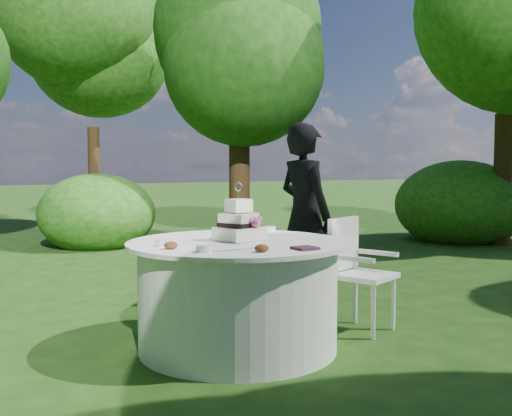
# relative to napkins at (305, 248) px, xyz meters

# --- Properties ---
(ground) EXTENTS (80.00, 80.00, 0.00)m
(ground) POSITION_rel_napkins_xyz_m (-0.17, 0.59, -0.78)
(ground) COLOR #18370F
(ground) RESTS_ON ground
(napkins) EXTENTS (0.14, 0.14, 0.02)m
(napkins) POSITION_rel_napkins_xyz_m (0.00, 0.00, 0.00)
(napkins) COLOR #401B30
(napkins) RESTS_ON table
(feather_plume) EXTENTS (0.48, 0.07, 0.01)m
(feather_plume) POSITION_rel_napkins_xyz_m (-0.38, 0.23, -0.00)
(feather_plume) COLOR white
(feather_plume) RESTS_ON table
(guest) EXTENTS (0.46, 0.65, 1.69)m
(guest) POSITION_rel_napkins_xyz_m (1.01, 1.44, 0.07)
(guest) COLOR black
(guest) RESTS_ON ground
(table) EXTENTS (1.56, 1.56, 0.77)m
(table) POSITION_rel_napkins_xyz_m (-0.17, 0.59, -0.39)
(table) COLOR white
(table) RESTS_ON ground
(cake) EXTENTS (0.32, 0.32, 0.41)m
(cake) POSITION_rel_napkins_xyz_m (-0.14, 0.62, 0.10)
(cake) COLOR white
(cake) RESTS_ON table
(chair) EXTENTS (0.54, 0.54, 0.89)m
(chair) POSITION_rel_napkins_xyz_m (0.88, 0.56, -0.26)
(chair) COLOR white
(chair) RESTS_ON ground
(votives) EXTENTS (1.18, 0.89, 0.04)m
(votives) POSITION_rel_napkins_xyz_m (-0.32, 0.61, 0.01)
(votives) COLOR white
(votives) RESTS_ON table
(petal_cups) EXTENTS (1.02, 1.09, 0.05)m
(petal_cups) POSITION_rel_napkins_xyz_m (-0.28, 0.51, 0.02)
(petal_cups) COLOR #562D16
(petal_cups) RESTS_ON table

